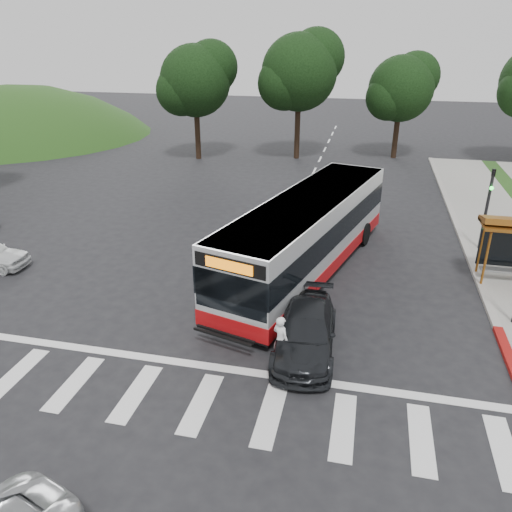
% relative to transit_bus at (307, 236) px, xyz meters
% --- Properties ---
extents(ground, '(140.00, 140.00, 0.00)m').
position_rel_transit_bus_xyz_m(ground, '(-1.74, -4.31, -1.67)').
color(ground, black).
rests_on(ground, ground).
extents(sidewalk_east, '(4.00, 40.00, 0.12)m').
position_rel_transit_bus_xyz_m(sidewalk_east, '(9.26, 3.69, -1.61)').
color(sidewalk_east, gray).
rests_on(sidewalk_east, ground).
extents(curb_east, '(0.30, 40.00, 0.15)m').
position_rel_transit_bus_xyz_m(curb_east, '(7.26, 3.69, -1.59)').
color(curb_east, '#9E9991').
rests_on(curb_east, ground).
extents(hillside_nw, '(44.00, 44.00, 10.00)m').
position_rel_transit_bus_xyz_m(hillside_nw, '(-33.74, 25.69, -1.67)').
color(hillside_nw, '#234215').
rests_on(hillside_nw, ground).
extents(crosswalk_ladder, '(18.00, 2.60, 0.01)m').
position_rel_transit_bus_xyz_m(crosswalk_ladder, '(-1.74, -9.31, -1.66)').
color(crosswalk_ladder, silver).
rests_on(crosswalk_ladder, ground).
extents(traffic_signal_ne_short, '(0.18, 0.37, 4.00)m').
position_rel_transit_bus_xyz_m(traffic_signal_ne_short, '(7.86, 4.18, 0.81)').
color(traffic_signal_ne_short, black).
rests_on(traffic_signal_ne_short, ground).
extents(tree_north_a, '(6.60, 6.15, 10.17)m').
position_rel_transit_bus_xyz_m(tree_north_a, '(-3.65, 21.76, 5.25)').
color(tree_north_a, black).
rests_on(tree_north_a, ground).
extents(tree_north_b, '(5.72, 5.33, 8.43)m').
position_rel_transit_bus_xyz_m(tree_north_b, '(4.33, 23.75, 3.99)').
color(tree_north_b, black).
rests_on(tree_north_b, ground).
extents(tree_north_c, '(6.16, 5.74, 9.30)m').
position_rel_transit_bus_xyz_m(tree_north_c, '(-11.66, 19.75, 4.62)').
color(tree_north_c, black).
rests_on(tree_north_c, ground).
extents(transit_bus, '(6.11, 13.21, 3.34)m').
position_rel_transit_bus_xyz_m(transit_bus, '(0.00, 0.00, 0.00)').
color(transit_bus, silver).
rests_on(transit_bus, ground).
extents(pedestrian, '(0.72, 0.67, 1.66)m').
position_rel_transit_bus_xyz_m(pedestrian, '(0.10, -6.87, -0.84)').
color(pedestrian, white).
rests_on(pedestrian, ground).
extents(dark_sedan, '(2.22, 4.89, 1.39)m').
position_rel_transit_bus_xyz_m(dark_sedan, '(0.76, -5.98, -0.98)').
color(dark_sedan, black).
rests_on(dark_sedan, ground).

